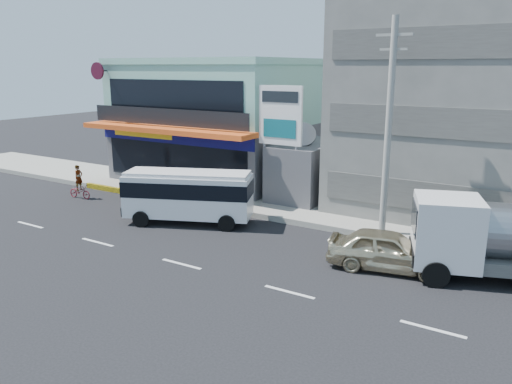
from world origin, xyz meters
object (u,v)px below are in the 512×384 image
(utility_pole_near, at_px, (388,129))
(sedan, at_px, (388,250))
(shop_building, at_px, (219,123))
(concrete_building, at_px, (510,84))
(billboard, at_px, (280,122))
(minibus, at_px, (188,193))
(motorcycle_rider, at_px, (80,187))
(satellite_dish, at_px, (303,144))

(utility_pole_near, relative_size, sedan, 2.11)
(shop_building, xyz_separation_m, concrete_building, (18.00, 1.05, 3.00))
(billboard, height_order, minibus, billboard)
(minibus, bearing_deg, shop_building, 116.70)
(billboard, distance_m, motorcycle_rider, 13.10)
(satellite_dish, xyz_separation_m, billboard, (-0.50, -1.80, 1.35))
(shop_building, xyz_separation_m, utility_pole_near, (14.00, -6.55, 1.15))
(utility_pole_near, relative_size, minibus, 1.47)
(minibus, bearing_deg, sedan, -3.38)
(satellite_dish, distance_m, motorcycle_rider, 13.88)
(satellite_dish, relative_size, utility_pole_near, 0.15)
(minibus, xyz_separation_m, motorcycle_rider, (-8.87, 0.39, -0.93))
(shop_building, height_order, minibus, shop_building)
(concrete_building, height_order, minibus, concrete_building)
(minibus, bearing_deg, concrete_building, 38.25)
(concrete_building, bearing_deg, shop_building, -176.65)
(billboard, relative_size, utility_pole_near, 0.69)
(billboard, xyz_separation_m, utility_pole_near, (6.50, -1.80, 0.22))
(concrete_building, relative_size, utility_pole_near, 1.60)
(shop_building, height_order, concrete_building, concrete_building)
(utility_pole_near, distance_m, sedan, 5.73)
(satellite_dish, height_order, sedan, satellite_dish)
(satellite_dish, distance_m, sedan, 10.57)
(billboard, xyz_separation_m, minibus, (-2.77, -4.66, -3.31))
(billboard, height_order, motorcycle_rider, billboard)
(shop_building, xyz_separation_m, minibus, (4.73, -9.41, -2.38))
(billboard, distance_m, sedan, 10.32)
(shop_building, relative_size, motorcycle_rider, 5.98)
(shop_building, xyz_separation_m, billboard, (7.50, -4.75, 0.93))
(billboard, distance_m, minibus, 6.35)
(billboard, bearing_deg, utility_pole_near, -15.48)
(utility_pole_near, xyz_separation_m, sedan, (1.34, -3.49, -4.34))
(utility_pole_near, bearing_deg, satellite_dish, 149.04)
(utility_pole_near, relative_size, motorcycle_rider, 4.82)
(concrete_building, bearing_deg, billboard, -151.08)
(shop_building, bearing_deg, utility_pole_near, -25.06)
(shop_building, height_order, utility_pole_near, utility_pole_near)
(concrete_building, distance_m, motorcycle_rider, 25.13)
(billboard, bearing_deg, sedan, -33.99)
(satellite_dish, bearing_deg, concrete_building, 21.80)
(shop_building, bearing_deg, motorcycle_rider, -114.66)
(billboard, relative_size, minibus, 1.02)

